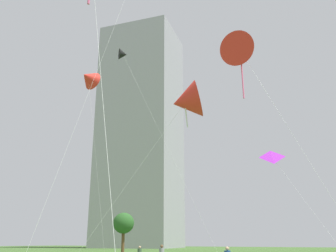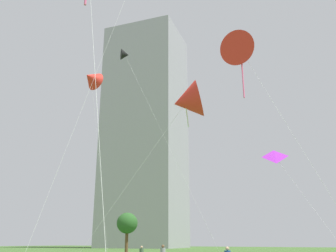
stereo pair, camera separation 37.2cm
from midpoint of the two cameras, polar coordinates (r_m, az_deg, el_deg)
kite_flying_1 at (r=52.93m, az=-12.47°, el=7.31°), size 5.71×2.44×25.36m
kite_flying_4 at (r=41.98m, az=-7.26°, el=10.97°), size 10.88×2.87×22.58m
kite_flying_5 at (r=42.56m, az=15.65°, el=-4.62°), size 8.96×10.16×11.94m
kite_flying_7 at (r=29.59m, az=2.45°, el=3.87°), size 8.88×6.73×14.47m
kite_flying_8 at (r=28.04m, az=10.85°, el=11.38°), size 8.32×4.26×16.86m
park_tree_0 at (r=55.85m, az=-7.11°, el=-14.81°), size 3.06×3.06×6.07m
distant_highrise_0 at (r=130.49m, az=-4.31°, el=-1.08°), size 28.99×26.37×77.60m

